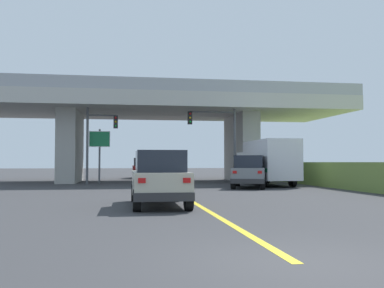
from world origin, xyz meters
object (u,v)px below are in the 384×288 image
object	(u,v)px
highway_sign	(100,144)
suv_lead	(159,178)
suv_crossing	(249,172)
traffic_signal_nearside	(219,132)
sedan_oncoming	(142,168)
traffic_signal_farside	(97,135)
box_truck	(267,162)

from	to	relation	value
highway_sign	suv_lead	bearing A→B (deg)	-79.52
suv_lead	highway_sign	bearing A→B (deg)	100.48
suv_crossing	highway_sign	world-z (taller)	highway_sign
suv_crossing	traffic_signal_nearside	world-z (taller)	traffic_signal_nearside
sedan_oncoming	traffic_signal_farside	size ratio (longest dim) A/B	0.81
sedan_oncoming	traffic_signal_farside	world-z (taller)	traffic_signal_farside
suv_lead	suv_crossing	distance (m)	12.11
suv_lead	traffic_signal_farside	distance (m)	17.14
box_truck	highway_sign	xyz separation A→B (m)	(-11.65, 3.98, 1.33)
highway_sign	box_truck	bearing A→B (deg)	-18.86
highway_sign	traffic_signal_nearside	bearing A→B (deg)	-6.63
suv_crossing	sedan_oncoming	world-z (taller)	same
box_truck	traffic_signal_nearside	distance (m)	4.61
sedan_oncoming	traffic_signal_farside	distance (m)	12.11
sedan_oncoming	traffic_signal_nearside	world-z (taller)	traffic_signal_nearside
sedan_oncoming	highway_sign	world-z (taller)	highway_sign
suv_lead	sedan_oncoming	size ratio (longest dim) A/B	1.03
traffic_signal_farside	highway_sign	xyz separation A→B (m)	(0.14, 0.37, -0.62)
box_truck	sedan_oncoming	bearing A→B (deg)	118.48
suv_crossing	box_truck	bearing A→B (deg)	72.77
sedan_oncoming	highway_sign	size ratio (longest dim) A/B	1.11
suv_crossing	suv_lead	bearing A→B (deg)	-102.15
traffic_signal_nearside	traffic_signal_farside	size ratio (longest dim) A/B	1.08
sedan_oncoming	suv_lead	bearing A→B (deg)	-90.93
traffic_signal_nearside	traffic_signal_farside	bearing A→B (deg)	175.78
traffic_signal_farside	highway_sign	distance (m)	0.73
suv_lead	highway_sign	distance (m)	17.39
suv_lead	box_truck	xyz separation A→B (m)	(8.50, 13.01, 0.61)
suv_crossing	traffic_signal_nearside	bearing A→B (deg)	116.47
suv_lead	traffic_signal_nearside	size ratio (longest dim) A/B	0.77
suv_lead	traffic_signal_nearside	world-z (taller)	traffic_signal_nearside
sedan_oncoming	traffic_signal_farside	bearing A→B (deg)	-108.42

